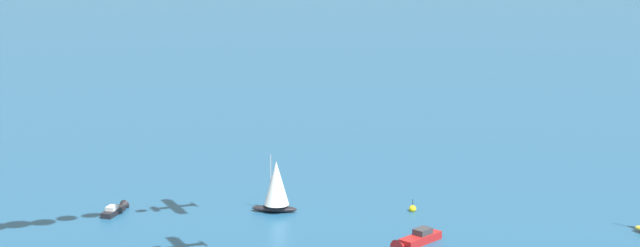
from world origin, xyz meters
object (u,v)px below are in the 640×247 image
Objects in this scene: motorboat_far_stbd at (116,210)px; marker_buoy at (413,209)px; sailboat_inshore at (276,186)px; motorboat_ahead at (415,240)px.

motorboat_far_stbd is 44.71m from marker_buoy.
sailboat_inshore is at bearing -144.99° from marker_buoy.
sailboat_inshore is (19.66, 13.99, 3.55)m from motorboat_far_stbd.
motorboat_ahead is 4.24× the size of marker_buoy.
sailboat_inshore is 20.90m from marker_buoy.
sailboat_inshore is 25.25m from motorboat_ahead.
marker_buoy reaches higher than motorboat_far_stbd.
marker_buoy is at bearing 35.24° from motorboat_far_stbd.
motorboat_far_stbd is 0.73× the size of motorboat_ahead.
motorboat_far_stbd is at bearing -164.78° from motorboat_ahead.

